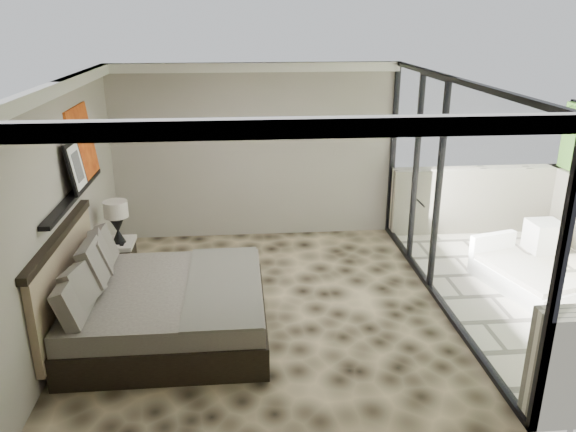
{
  "coord_description": "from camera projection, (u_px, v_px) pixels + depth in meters",
  "views": [
    {
      "loc": [
        -0.26,
        -6.3,
        3.47
      ],
      "look_at": [
        0.34,
        0.4,
        1.06
      ],
      "focal_mm": 35.0,
      "sensor_mm": 36.0,
      "label": 1
    }
  ],
  "objects": [
    {
      "name": "terrace_slab",
      "position": [
        546.0,
        298.0,
        7.44
      ],
      "size": [
        3.0,
        5.0,
        0.12
      ],
      "primitive_type": "cube",
      "color": "beige",
      "rests_on": "ground"
    },
    {
      "name": "bed",
      "position": [
        160.0,
        306.0,
        6.37
      ],
      "size": [
        2.22,
        2.15,
        1.23
      ],
      "color": "black",
      "rests_on": "floor"
    },
    {
      "name": "abstract_canvas",
      "position": [
        82.0,
        143.0,
        6.96
      ],
      "size": [
        0.13,
        0.9,
        0.9
      ],
      "primitive_type": "cube",
      "rotation": [
        0.0,
        -0.1,
        0.0
      ],
      "color": "#A5160E",
      "rests_on": "picture_ledge"
    },
    {
      "name": "ottoman",
      "position": [
        544.0,
        236.0,
        8.71
      ],
      "size": [
        0.48,
        0.48,
        0.47
      ],
      "primitive_type": "cube",
      "rotation": [
        0.0,
        0.0,
        0.02
      ],
      "color": "white",
      "rests_on": "terrace_slab"
    },
    {
      "name": "back_wall",
      "position": [
        255.0,
        153.0,
        8.97
      ],
      "size": [
        4.5,
        0.02,
        2.8
      ],
      "primitive_type": "cube",
      "color": "gray",
      "rests_on": "floor"
    },
    {
      "name": "glass_wall",
      "position": [
        447.0,
        196.0,
        6.82
      ],
      "size": [
        0.08,
        5.0,
        2.8
      ],
      "primitive_type": "cube",
      "color": "white",
      "rests_on": "floor"
    },
    {
      "name": "lounger",
      "position": [
        522.0,
        276.0,
        7.5
      ],
      "size": [
        1.06,
        1.58,
        0.56
      ],
      "rotation": [
        0.0,
        0.0,
        0.26
      ],
      "color": "white",
      "rests_on": "terrace_slab"
    },
    {
      "name": "floor",
      "position": [
        264.0,
        306.0,
        7.1
      ],
      "size": [
        5.0,
        5.0,
        0.0
      ],
      "primitive_type": "plane",
      "color": "black",
      "rests_on": "ground"
    },
    {
      "name": "ceiling",
      "position": [
        260.0,
        81.0,
        6.16
      ],
      "size": [
        4.5,
        5.0,
        0.02
      ],
      "primitive_type": "cube",
      "color": "silver",
      "rests_on": "back_wall"
    },
    {
      "name": "left_wall",
      "position": [
        67.0,
        206.0,
        6.44
      ],
      "size": [
        0.02,
        5.0,
        2.8
      ],
      "primitive_type": "cube",
      "color": "gray",
      "rests_on": "floor"
    },
    {
      "name": "nightstand",
      "position": [
        117.0,
        259.0,
        7.85
      ],
      "size": [
        0.65,
        0.65,
        0.5
      ],
      "primitive_type": "cube",
      "rotation": [
        0.0,
        0.0,
        0.35
      ],
      "color": "black",
      "rests_on": "floor"
    },
    {
      "name": "picture_ledge",
      "position": [
        74.0,
        195.0,
        6.51
      ],
      "size": [
        0.12,
        2.2,
        0.05
      ],
      "primitive_type": "cube",
      "color": "black",
      "rests_on": "left_wall"
    },
    {
      "name": "table_lamp",
      "position": [
        116.0,
        216.0,
        7.61
      ],
      "size": [
        0.32,
        0.32,
        0.59
      ],
      "color": "black",
      "rests_on": "nightstand"
    },
    {
      "name": "framed_print",
      "position": [
        76.0,
        167.0,
        6.47
      ],
      "size": [
        0.11,
        0.5,
        0.6
      ],
      "primitive_type": "cube",
      "rotation": [
        0.0,
        -0.14,
        0.0
      ],
      "color": "black",
      "rests_on": "picture_ledge"
    }
  ]
}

